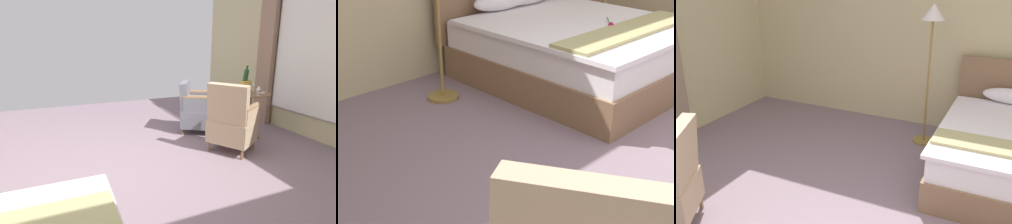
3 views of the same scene
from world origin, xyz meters
The scene contains 2 objects.
bed centered at (1.06, 2.06, 0.34)m, with size 1.76×2.08×1.12m.
nightstand centered at (2.16, 2.81, 0.30)m, with size 0.47×0.39×0.60m.
Camera 2 is at (-2.46, -0.68, 1.69)m, focal length 50.00 mm.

